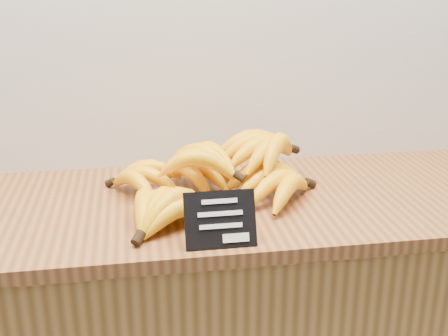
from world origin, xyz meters
TOP-DOWN VIEW (x-y plane):
  - counter_top at (-0.14, 2.75)m, footprint 1.57×0.54m
  - chalkboard_sign at (-0.18, 2.53)m, footprint 0.14×0.05m
  - banana_pile at (-0.16, 2.75)m, footprint 0.50×0.43m

SIDE VIEW (x-z plane):
  - counter_top at x=-0.14m, z-range 0.90..0.93m
  - chalkboard_sign at x=-0.18m, z-range 0.93..1.03m
  - banana_pile at x=-0.16m, z-range 0.92..1.05m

